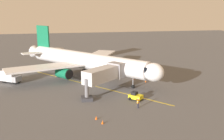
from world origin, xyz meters
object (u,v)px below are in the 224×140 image
object	(u,v)px
ground_crew_marshaller	(138,103)
box_truck_rear_apron	(10,76)
tug_near_nose	(136,96)
safety_cone_nose_left	(146,81)
ground_crew_wing_walker	(110,66)
tug_starboard_side	(87,60)
safety_cone_wing_starboard	(103,122)
jet_bridge	(107,74)
airplane	(84,61)
safety_cone_nose_right	(134,78)
tug_portside	(108,61)
safety_cone_wing_port	(96,118)

from	to	relation	value
ground_crew_marshaller	box_truck_rear_apron	xyz separation A→B (m)	(23.31, -19.82, 0.50)
tug_near_nose	safety_cone_nose_left	xyz separation A→B (m)	(-5.43, -10.51, -0.43)
ground_crew_marshaller	ground_crew_wing_walker	bearing A→B (deg)	-91.46
tug_starboard_side	safety_cone_wing_starboard	world-z (taller)	tug_starboard_side
jet_bridge	box_truck_rear_apron	size ratio (longest dim) A/B	2.04
ground_crew_wing_walker	safety_cone_nose_left	xyz separation A→B (m)	(-5.41, 13.29, -0.61)
airplane	tug_starboard_side	distance (m)	17.00
safety_cone_nose_left	safety_cone_wing_starboard	world-z (taller)	same
ground_crew_wing_walker	safety_cone_wing_starboard	distance (m)	33.09
airplane	safety_cone_nose_right	world-z (taller)	airplane
box_truck_rear_apron	safety_cone_nose_right	size ratio (longest dim) A/B	8.88
tug_near_nose	ground_crew_wing_walker	bearing A→B (deg)	-90.04
safety_cone_nose_right	safety_cone_wing_starboard	bearing A→B (deg)	63.36
airplane	jet_bridge	distance (m)	12.50
tug_portside	safety_cone_nose_right	size ratio (longest dim) A/B	4.93
box_truck_rear_apron	ground_crew_marshaller	bearing A→B (deg)	139.62
ground_crew_wing_walker	tug_starboard_side	world-z (taller)	ground_crew_wing_walker
tug_portside	tug_starboard_side	distance (m)	6.38
ground_crew_wing_walker	safety_cone_wing_starboard	bearing A→B (deg)	77.11
jet_bridge	ground_crew_marshaller	distance (m)	10.13
ground_crew_marshaller	tug_near_nose	xyz separation A→B (m)	(-0.68, -3.77, -0.18)
safety_cone_nose_right	airplane	bearing A→B (deg)	-22.19
safety_cone_wing_starboard	jet_bridge	bearing A→B (deg)	-102.73
ground_crew_wing_walker	box_truck_rear_apron	world-z (taller)	box_truck_rear_apron
safety_cone_nose_left	safety_cone_wing_port	world-z (taller)	same
tug_starboard_side	safety_cone_nose_left	world-z (taller)	tug_starboard_side
ground_crew_marshaller	ground_crew_wing_walker	distance (m)	27.58
airplane	jet_bridge	world-z (taller)	airplane
box_truck_rear_apron	jet_bridge	bearing A→B (deg)	151.31
tug_portside	safety_cone_wing_starboard	distance (m)	41.41
box_truck_rear_apron	safety_cone_nose_right	distance (m)	27.55
safety_cone_nose_left	safety_cone_nose_right	world-z (taller)	same
ground_crew_marshaller	ground_crew_wing_walker	world-z (taller)	same
tug_portside	safety_cone_wing_port	world-z (taller)	tug_portside
safety_cone_wing_port	tug_near_nose	bearing A→B (deg)	-139.76
box_truck_rear_apron	safety_cone_nose_left	world-z (taller)	box_truck_rear_apron
ground_crew_marshaller	safety_cone_wing_port	distance (m)	7.98
safety_cone_wing_starboard	box_truck_rear_apron	bearing A→B (deg)	-55.83
jet_bridge	ground_crew_wing_walker	size ratio (longest dim) A/B	5.83
airplane	ground_crew_wing_walker	xyz separation A→B (m)	(-7.49, -6.47, -3.12)
safety_cone_wing_port	ground_crew_wing_walker	bearing A→B (deg)	-104.75
airplane	safety_cone_nose_left	world-z (taller)	airplane
tug_starboard_side	ground_crew_marshaller	bearing A→B (deg)	96.95
safety_cone_nose_left	ground_crew_marshaller	bearing A→B (deg)	66.83
airplane	ground_crew_marshaller	world-z (taller)	airplane
tug_near_nose	safety_cone_wing_port	bearing A→B (deg)	40.24
tug_near_nose	box_truck_rear_apron	distance (m)	28.88
ground_crew_marshaller	box_truck_rear_apron	distance (m)	30.60
tug_near_nose	safety_cone_nose_left	bearing A→B (deg)	-117.30
ground_crew_wing_walker	safety_cone_nose_left	size ratio (longest dim) A/B	3.11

